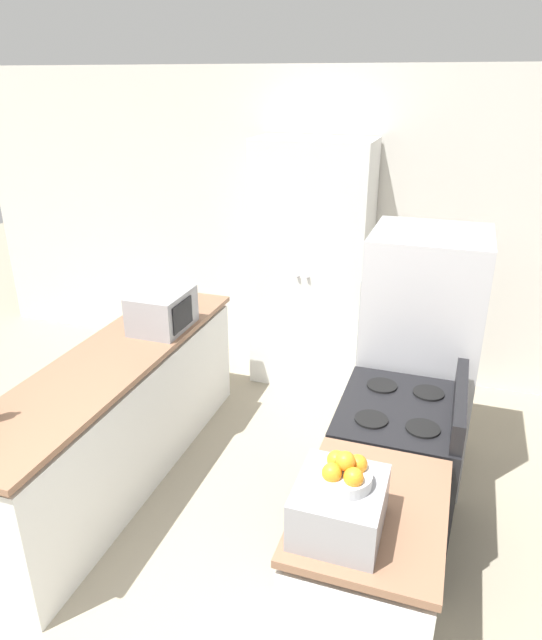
# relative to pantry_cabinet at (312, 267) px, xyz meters

# --- Properties ---
(wall_back) EXTENTS (7.00, 0.06, 2.60)m
(wall_back) POSITION_rel_pantry_cabinet_xyz_m (0.05, 0.31, 0.26)
(wall_back) COLOR silver
(wall_back) RESTS_ON ground_plane
(counter_left) EXTENTS (0.60, 2.45, 0.89)m
(counter_left) POSITION_rel_pantry_cabinet_xyz_m (-0.84, -1.74, -0.61)
(counter_left) COLOR silver
(counter_left) RESTS_ON ground_plane
(counter_right) EXTENTS (0.60, 0.81, 0.89)m
(counter_right) POSITION_rel_pantry_cabinet_xyz_m (0.94, -2.56, -0.61)
(counter_right) COLOR silver
(counter_right) RESTS_ON ground_plane
(pantry_cabinet) EXTENTS (0.94, 0.55, 2.07)m
(pantry_cabinet) POSITION_rel_pantry_cabinet_xyz_m (0.00, 0.00, 0.00)
(pantry_cabinet) COLOR silver
(pantry_cabinet) RESTS_ON ground_plane
(stove) EXTENTS (0.66, 0.76, 1.05)m
(stove) POSITION_rel_pantry_cabinet_xyz_m (0.96, -1.75, -0.58)
(stove) COLOR black
(stove) RESTS_ON ground_plane
(refrigerator) EXTENTS (0.73, 0.68, 1.65)m
(refrigerator) POSITION_rel_pantry_cabinet_xyz_m (0.99, -0.99, -0.21)
(refrigerator) COLOR #B7B7BC
(refrigerator) RESTS_ON ground_plane
(microwave) EXTENTS (0.35, 0.44, 0.27)m
(microwave) POSITION_rel_pantry_cabinet_xyz_m (-0.73, -1.24, -0.01)
(microwave) COLOR #939399
(microwave) RESTS_ON counter_left
(toaster_oven) EXTENTS (0.34, 0.37, 0.21)m
(toaster_oven) POSITION_rel_pantry_cabinet_xyz_m (0.83, -2.73, -0.04)
(toaster_oven) COLOR #939399
(toaster_oven) RESTS_ON counter_right
(fruit_bowl) EXTENTS (0.21, 0.21, 0.14)m
(fruit_bowl) POSITION_rel_pantry_cabinet_xyz_m (0.85, -2.72, 0.11)
(fruit_bowl) COLOR silver
(fruit_bowl) RESTS_ON toaster_oven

